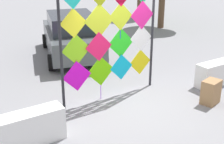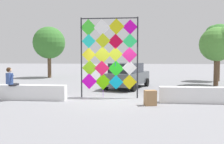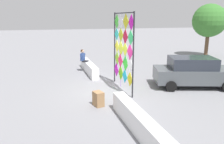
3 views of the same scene
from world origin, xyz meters
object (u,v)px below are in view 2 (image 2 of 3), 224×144
Objects in this scene: seated_vendor at (12,81)px; parked_car at (127,75)px; tree_broadleaf at (50,43)px; tree_far_right at (220,43)px; tree_palm_like at (218,37)px; kite_display_rack at (109,53)px; cardboard_box_large at (150,98)px.

parked_car is (5.13, 5.12, -0.09)m from seated_vendor.
tree_far_right is at bearing -20.99° from tree_broadleaf.
tree_palm_like reaches higher than parked_car.
parked_car is at bearing -143.30° from tree_palm_like.
kite_display_rack is at bearing -140.75° from tree_far_right.
tree_broadleaf is (-15.18, 1.99, -0.27)m from tree_palm_like.
tree_palm_like is at bearing -7.47° from tree_broadleaf.
tree_palm_like is (6.10, 11.07, 3.35)m from cardboard_box_large.
tree_broadleaf is (-9.08, 13.06, 3.09)m from cardboard_box_large.
tree_far_right is (-0.94, -3.47, -0.65)m from tree_palm_like.
seated_vendor is 13.68m from tree_far_right.
kite_display_rack is at bearing -101.00° from parked_car.
kite_display_rack is at bearing 137.54° from cardboard_box_large.
tree_palm_like reaches higher than seated_vendor.
parked_car is at bearing 102.11° from cardboard_box_large.
seated_vendor is at bearing -139.65° from tree_palm_like.
tree_broadleaf reaches higher than kite_display_rack.
parked_car is at bearing -43.38° from tree_broadleaf.
tree_broadleaf is 15.26m from tree_far_right.
tree_far_right is (11.50, 7.10, 2.10)m from seated_vendor.
kite_display_rack is 9.22m from tree_far_right.
tree_broadleaf reaches higher than cardboard_box_large.
parked_car is 0.96× the size of tree_palm_like.
kite_display_rack is at bearing -57.71° from tree_broadleaf.
seated_vendor is at bearing -148.31° from tree_far_right.
seated_vendor is 7.25m from parked_car.
kite_display_rack reaches higher than parked_car.
tree_palm_like is 1.15× the size of tree_far_right.
kite_display_rack is at bearing -130.94° from tree_palm_like.
seated_vendor is at bearing -135.05° from parked_car.
kite_display_rack is 4.15m from parked_car.
cardboard_box_large is 9.57m from tree_far_right.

